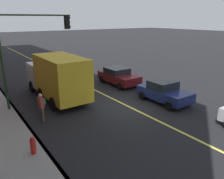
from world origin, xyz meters
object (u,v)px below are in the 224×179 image
car_maroon (118,76)px  pedestrian_with_backpack (42,105)px  traffic_light_mast (29,42)px  fire_hydrant (33,147)px  car_navy (164,92)px  truck_yellow (58,76)px

car_maroon → pedestrian_with_backpack: size_ratio=2.52×
car_maroon → traffic_light_mast: bearing=97.4°
pedestrian_with_backpack → fire_hydrant: 3.72m
car_maroon → traffic_light_mast: (-1.01, 7.85, 3.54)m
car_navy → truck_yellow: bearing=49.9°
car_maroon → truck_yellow: truck_yellow is taller
pedestrian_with_backpack → fire_hydrant: pedestrian_with_backpack is taller
truck_yellow → car_navy: bearing=-130.1°
traffic_light_mast → fire_hydrant: size_ratio=6.66×
car_maroon → car_navy: (-5.56, 0.06, -0.00)m
car_navy → pedestrian_with_backpack: bearing=77.0°
car_navy → fire_hydrant: car_navy is taller
car_navy → truck_yellow: 7.80m
car_navy → fire_hydrant: 9.83m
truck_yellow → traffic_light_mast: (-0.44, 1.87, 2.59)m
truck_yellow → pedestrian_with_backpack: truck_yellow is taller
car_navy → pedestrian_with_backpack: size_ratio=2.31×
car_navy → pedestrian_with_backpack: pedestrian_with_backpack is taller
truck_yellow → traffic_light_mast: 3.22m
car_maroon → fire_hydrant: car_maroon is taller
traffic_light_mast → car_navy: bearing=-120.3°
car_maroon → pedestrian_with_backpack: 9.03m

